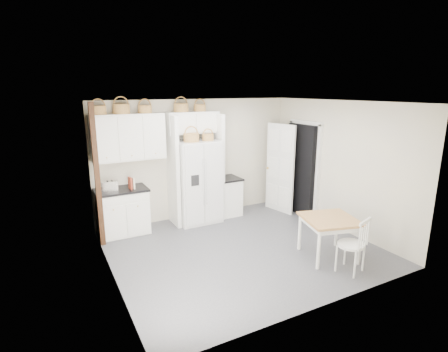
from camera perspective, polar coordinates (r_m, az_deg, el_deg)
floor at (r=6.48m, az=2.93°, el=-11.68°), size 4.50×4.50×0.00m
ceiling at (r=5.84m, az=3.26°, el=11.95°), size 4.50×4.50×0.00m
wall_back at (r=7.77m, az=-4.50°, el=2.79°), size 4.50×0.00×4.50m
wall_left at (r=5.28m, az=-18.40°, el=-3.32°), size 0.00×4.00×4.00m
wall_right at (r=7.42m, az=18.19°, el=1.58°), size 0.00×4.00×4.00m
refrigerator at (r=7.49m, az=-4.42°, el=-0.91°), size 0.91×0.73×1.77m
base_cab_left at (r=7.22m, az=-16.21°, el=-5.70°), size 0.95×0.60×0.88m
base_cab_right at (r=8.00m, az=0.67°, el=-3.40°), size 0.47×0.56×0.83m
dining_table at (r=6.29m, az=16.68°, el=-9.59°), size 1.04×1.04×0.70m
windsor_chair at (r=5.88m, az=20.04°, el=-10.48°), size 0.55×0.52×0.91m
counter_left at (r=7.09m, az=-16.46°, el=-2.20°), size 0.99×0.64×0.04m
counter_right at (r=7.88m, az=0.68°, el=-0.41°), size 0.51×0.60×0.04m
toaster at (r=6.94m, az=-18.11°, el=-1.60°), size 0.32×0.23×0.20m
cookbook_red at (r=7.01m, az=-15.07°, el=-1.12°), size 0.05×0.16×0.23m
cookbook_cream at (r=7.02m, az=-14.62°, el=-1.12°), size 0.04×0.15×0.22m
basket_upper_a at (r=6.92m, az=-19.82°, el=10.08°), size 0.28×0.28×0.16m
basket_upper_b at (r=6.99m, az=-16.41°, el=10.46°), size 0.31×0.31×0.19m
basket_upper_c at (r=7.09m, az=-12.78°, el=10.61°), size 0.27×0.27×0.15m
basket_bridge_a at (r=7.33m, az=-7.02°, el=11.01°), size 0.31×0.31×0.17m
basket_bridge_b at (r=7.49m, az=-3.97°, el=11.04°), size 0.26×0.26×0.15m
basket_fridge_a at (r=7.16m, az=-5.37°, el=6.28°), size 0.32×0.32×0.17m
basket_fridge_b at (r=7.31m, az=-2.64°, el=6.33°), size 0.25×0.25×0.13m
upper_cabinet at (r=7.06m, az=-15.34°, el=6.13°), size 1.40×0.34×0.90m
bridge_cabinet at (r=7.44m, az=-5.17°, el=8.70°), size 1.12×0.34×0.45m
fridge_panel_left at (r=7.30m, az=-8.30°, el=0.74°), size 0.08×0.60×2.30m
fridge_panel_right at (r=7.69m, az=-1.12°, el=1.56°), size 0.08×0.60×2.30m
trim_post at (r=6.58m, az=-20.00°, el=-0.09°), size 0.09×0.09×2.60m
doorway_void at (r=8.12m, az=12.57°, el=1.00°), size 0.18×0.85×2.05m
door_slab at (r=8.16m, az=9.12°, el=1.21°), size 0.21×0.79×2.05m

